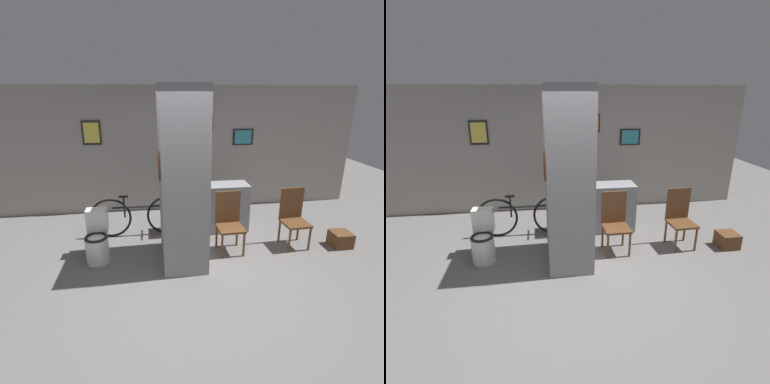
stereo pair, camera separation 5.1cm
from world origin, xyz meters
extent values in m
plane|color=slate|center=(0.00, 0.00, 0.00)|extent=(14.00, 14.00, 0.00)
cube|color=gray|center=(0.00, 2.63, 1.30)|extent=(8.00, 0.06, 2.60)
cube|color=black|center=(-1.60, 2.58, 1.70)|extent=(0.36, 0.02, 0.48)
cube|color=#E0CC4C|center=(-1.60, 2.57, 1.70)|extent=(0.30, 0.01, 0.39)
cube|color=black|center=(1.50, 2.58, 1.55)|extent=(0.44, 0.02, 0.34)
cube|color=teal|center=(1.50, 2.57, 1.55)|extent=(0.36, 0.01, 0.28)
cube|color=black|center=(0.70, 2.58, 1.85)|extent=(0.28, 0.02, 0.38)
cube|color=#D86633|center=(0.70, 2.57, 1.85)|extent=(0.23, 0.01, 0.31)
cube|color=gray|center=(-0.04, 0.51, 1.30)|extent=(0.63, 1.03, 2.60)
cylinder|color=#593319|center=(-0.37, 0.31, 1.55)|extent=(0.03, 0.40, 0.40)
cylinder|color=red|center=(-0.38, 0.31, 1.55)|extent=(0.01, 0.07, 0.07)
cube|color=gray|center=(0.60, 1.43, 0.44)|extent=(1.33, 0.44, 0.89)
cylinder|color=white|center=(-1.34, 0.59, 0.20)|extent=(0.35, 0.35, 0.40)
torus|color=black|center=(-1.34, 0.59, 0.42)|extent=(0.34, 0.34, 0.04)
cube|color=white|center=(-1.34, 0.82, 0.59)|extent=(0.31, 0.20, 0.37)
cylinder|color=brown|center=(0.57, 0.42, 0.20)|extent=(0.04, 0.04, 0.40)
cylinder|color=brown|center=(0.92, 0.43, 0.20)|extent=(0.04, 0.04, 0.40)
cylinder|color=brown|center=(0.56, 0.77, 0.20)|extent=(0.04, 0.04, 0.40)
cylinder|color=brown|center=(0.91, 0.78, 0.20)|extent=(0.04, 0.04, 0.40)
cube|color=brown|center=(0.74, 0.60, 0.42)|extent=(0.42, 0.42, 0.04)
cube|color=brown|center=(0.73, 0.79, 0.71)|extent=(0.41, 0.04, 0.54)
cylinder|color=brown|center=(1.68, 0.43, 0.20)|extent=(0.04, 0.04, 0.40)
cylinder|color=brown|center=(2.04, 0.45, 0.20)|extent=(0.04, 0.04, 0.40)
cylinder|color=brown|center=(1.66, 0.79, 0.20)|extent=(0.04, 0.04, 0.40)
cylinder|color=brown|center=(2.02, 0.81, 0.20)|extent=(0.04, 0.04, 0.40)
cube|color=brown|center=(1.85, 0.62, 0.42)|extent=(0.43, 0.43, 0.04)
cube|color=brown|center=(1.84, 0.81, 0.71)|extent=(0.41, 0.05, 0.54)
torus|color=black|center=(-1.22, 1.39, 0.36)|extent=(0.73, 0.04, 0.73)
torus|color=black|center=(-0.22, 1.39, 0.36)|extent=(0.73, 0.04, 0.73)
cylinder|color=black|center=(-0.72, 1.39, 0.55)|extent=(0.92, 0.04, 0.04)
cylinder|color=black|center=(-0.97, 1.39, 0.55)|extent=(0.03, 0.03, 0.38)
cylinder|color=black|center=(-0.27, 1.39, 0.55)|extent=(0.03, 0.03, 0.34)
cube|color=black|center=(-0.97, 1.39, 0.76)|extent=(0.16, 0.06, 0.04)
cylinder|color=#262626|center=(-0.27, 1.39, 0.73)|extent=(0.03, 0.42, 0.03)
cylinder|color=#267233|center=(0.28, 1.38, 0.97)|extent=(0.07, 0.07, 0.16)
cylinder|color=#267233|center=(0.28, 1.38, 1.09)|extent=(0.03, 0.03, 0.07)
sphere|color=#333333|center=(0.28, 1.38, 1.13)|extent=(0.03, 0.03, 0.03)
cylinder|color=#19598C|center=(0.40, 1.37, 0.95)|extent=(0.08, 0.08, 0.11)
cylinder|color=#19598C|center=(0.40, 1.37, 1.03)|extent=(0.03, 0.03, 0.05)
sphere|color=#333333|center=(0.40, 1.37, 1.06)|extent=(0.03, 0.03, 0.03)
cube|color=brown|center=(2.64, 0.51, 0.13)|extent=(0.31, 0.31, 0.25)
camera|label=1|loc=(-0.48, -3.59, 2.53)|focal=28.00mm
camera|label=2|loc=(-0.43, -3.60, 2.53)|focal=28.00mm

